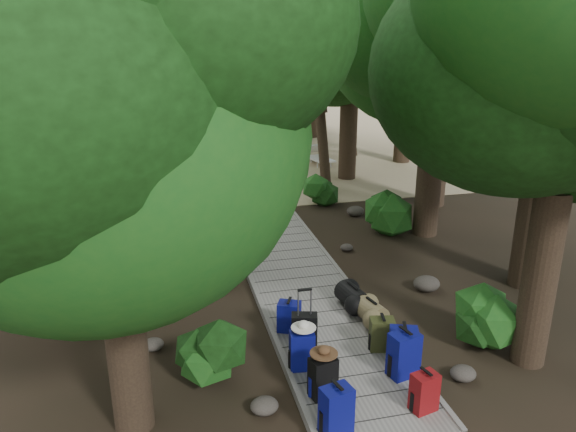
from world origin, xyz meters
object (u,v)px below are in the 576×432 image
object	(u,v)px
backpack_left_d	(289,315)
backpack_right_c	(403,346)
backpack_left_c	(302,348)
backpack_right_b	(404,352)
backpack_right_a	(424,390)
duffel_right_black	(352,297)
backpack_left_a	(336,408)
duffel_right_khaki	(371,312)
sun_lounger	(320,156)
backpack_left_b	(323,375)
lone_suitcase_on_sand	(245,171)
suitcase_on_boardwalk	(304,332)
backpack_right_d	(382,333)
kayak	(141,165)

from	to	relation	value
backpack_left_d	backpack_right_c	world-z (taller)	backpack_right_c
backpack_left_c	backpack_right_b	world-z (taller)	backpack_right_b
backpack_right_a	duffel_right_black	world-z (taller)	backpack_right_a
backpack_left_a	backpack_right_c	world-z (taller)	backpack_left_a
duffel_right_khaki	sun_lounger	xyz separation A→B (m)	(2.59, 11.83, 0.03)
backpack_left_b	lone_suitcase_on_sand	xyz separation A→B (m)	(0.85, 11.95, -0.11)
backpack_left_b	lone_suitcase_on_sand	bearing A→B (deg)	72.76
suitcase_on_boardwalk	sun_lounger	world-z (taller)	suitcase_on_boardwalk
sun_lounger	backpack_right_d	bearing A→B (deg)	-116.62
backpack_left_d	duffel_right_black	distance (m)	1.45
backpack_left_d	sun_lounger	distance (m)	12.45
suitcase_on_boardwalk	backpack_left_a	bearing A→B (deg)	-78.52
lone_suitcase_on_sand	backpack_left_d	bearing A→B (deg)	-86.59
duffel_right_black	sun_lounger	distance (m)	11.55
backpack_left_c	kayak	world-z (taller)	backpack_left_c
backpack_right_c	suitcase_on_boardwalk	xyz separation A→B (m)	(-1.36, 0.80, -0.04)
backpack_left_b	duffel_right_black	bearing A→B (deg)	48.32
backpack_right_d	suitcase_on_boardwalk	distance (m)	1.26
duffel_right_black	backpack_left_d	bearing A→B (deg)	-168.29
lone_suitcase_on_sand	sun_lounger	xyz separation A→B (m)	(3.18, 1.68, -0.00)
backpack_left_b	sun_lounger	world-z (taller)	backpack_left_b
backpack_left_c	backpack_right_a	size ratio (longest dim) A/B	1.10
backpack_right_a	duffel_right_khaki	xyz separation A→B (m)	(0.18, 2.42, -0.11)
backpack_left_d	suitcase_on_boardwalk	size ratio (longest dim) A/B	0.91
backpack_right_a	sun_lounger	size ratio (longest dim) A/B	0.31
backpack_left_b	backpack_right_d	world-z (taller)	backpack_left_b
backpack_right_c	backpack_right_b	bearing A→B (deg)	-93.50
sun_lounger	backpack_right_c	bearing A→B (deg)	-115.63
backpack_left_b	backpack_left_c	size ratio (longest dim) A/B	0.98
duffel_right_black	suitcase_on_boardwalk	xyz separation A→B (m)	(-1.25, -1.20, 0.11)
backpack_left_a	backpack_right_d	bearing A→B (deg)	37.91
backpack_left_b	sun_lounger	size ratio (longest dim) A/B	0.33
duffel_right_black	suitcase_on_boardwalk	bearing A→B (deg)	-146.52
lone_suitcase_on_sand	kayak	size ratio (longest dim) A/B	0.20
backpack_right_a	backpack_right_c	xyz separation A→B (m)	(0.15, 1.02, 0.05)
lone_suitcase_on_sand	sun_lounger	distance (m)	3.59
kayak	backpack_right_a	bearing A→B (deg)	-99.86
backpack_right_a	suitcase_on_boardwalk	size ratio (longest dim) A/B	0.97
backpack_left_a	sun_lounger	bearing A→B (deg)	60.22
backpack_right_a	backpack_right_b	bearing A→B (deg)	71.63
backpack_right_a	backpack_left_c	bearing A→B (deg)	121.62
backpack_left_d	lone_suitcase_on_sand	distance (m)	10.13
backpack_right_c	duffel_right_khaki	xyz separation A→B (m)	(0.03, 1.40, -0.16)
backpack_left_a	backpack_left_d	size ratio (longest dim) A/B	1.26
backpack_left_d	duffel_right_black	size ratio (longest dim) A/B	0.88
backpack_left_c	backpack_right_d	world-z (taller)	backpack_left_c
suitcase_on_boardwalk	backpack_right_d	bearing A→B (deg)	2.66
backpack_left_c	lone_suitcase_on_sand	bearing A→B (deg)	90.92
backpack_left_a	backpack_left_b	size ratio (longest dim) A/B	1.10
backpack_right_c	suitcase_on_boardwalk	bearing A→B (deg)	168.52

